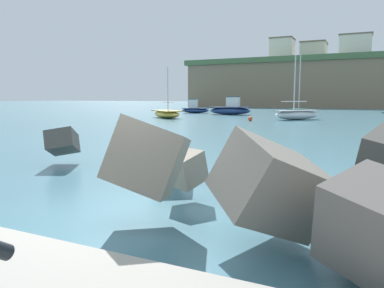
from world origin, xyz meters
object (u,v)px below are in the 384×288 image
at_px(boat_mid_right, 297,114).
at_px(station_building_west, 355,46).
at_px(station_building_central, 314,52).
at_px(station_building_east, 282,51).
at_px(mooring_buoy_middle, 250,119).
at_px(boat_near_left, 167,114).
at_px(boat_mid_left, 195,109).
at_px(boat_mid_centre, 298,111).
at_px(boat_near_centre, 231,109).

relative_size(boat_mid_right, station_building_west, 0.92).
distance_m(boat_mid_right, station_building_central, 60.75).
xyz_separation_m(station_building_west, station_building_east, (-17.52, 4.94, 0.50)).
distance_m(boat_mid_right, mooring_buoy_middle, 5.58).
distance_m(boat_near_left, boat_mid_left, 13.58).
bearing_deg(station_building_west, station_building_central, 153.35).
xyz_separation_m(boat_mid_right, station_building_west, (3.89, 54.22, 13.38)).
height_order(boat_mid_left, boat_mid_centre, boat_mid_centre).
relative_size(boat_mid_left, station_building_east, 0.68).
bearing_deg(boat_mid_left, mooring_buoy_middle, -49.28).
bearing_deg(station_building_central, station_building_east, 179.15).
distance_m(boat_near_centre, boat_mid_right, 12.29).
xyz_separation_m(boat_mid_centre, mooring_buoy_middle, (-2.12, -14.71, -0.29)).
relative_size(boat_near_centre, boat_mid_left, 1.30).
distance_m(station_building_west, station_building_east, 18.21).
xyz_separation_m(boat_mid_centre, station_building_east, (-12.06, 48.63, 13.92)).
height_order(boat_near_centre, station_building_west, station_building_west).
distance_m(boat_mid_centre, mooring_buoy_middle, 14.86).
relative_size(boat_mid_centre, mooring_buoy_middle, 17.64).
bearing_deg(boat_mid_centre, boat_near_centre, -159.66).
xyz_separation_m(mooring_buoy_middle, station_building_central, (-2.03, 63.22, 13.43)).
bearing_deg(boat_near_centre, boat_mid_centre, 20.34).
bearing_deg(station_building_west, boat_near_centre, -106.26).
height_order(boat_near_left, boat_mid_left, boat_near_left).
distance_m(boat_near_left, station_building_central, 63.75).
bearing_deg(boat_mid_left, boat_near_left, -78.66).
distance_m(boat_near_left, station_building_east, 63.53).
relative_size(boat_near_centre, boat_mid_centre, 0.73).
distance_m(boat_mid_centre, station_building_east, 52.00).
bearing_deg(boat_mid_centre, station_building_central, 94.89).
bearing_deg(boat_near_left, boat_mid_centre, 47.89).
bearing_deg(station_building_east, boat_near_centre, -85.69).
bearing_deg(boat_near_centre, station_building_west, 73.74).
relative_size(boat_mid_centre, station_building_east, 1.21).
distance_m(station_building_west, station_building_central, 10.76).
height_order(mooring_buoy_middle, station_building_west, station_building_west).
xyz_separation_m(boat_near_centre, boat_mid_right, (9.73, -7.51, -0.20)).
relative_size(boat_mid_right, mooring_buoy_middle, 14.78).
xyz_separation_m(boat_near_left, boat_near_centre, (3.91, 10.33, 0.29)).
bearing_deg(boat_near_left, station_building_west, 72.92).
bearing_deg(boat_near_centre, boat_mid_left, 155.59).
height_order(boat_mid_left, mooring_buoy_middle, boat_mid_left).
height_order(boat_mid_centre, station_building_east, station_building_east).
distance_m(boat_mid_left, station_building_central, 51.37).
distance_m(boat_near_left, station_building_west, 61.17).
xyz_separation_m(boat_near_left, mooring_buoy_middle, (9.95, -1.35, -0.25)).
height_order(mooring_buoy_middle, station_building_central, station_building_central).
distance_m(boat_mid_right, station_building_east, 62.28).
distance_m(boat_near_centre, station_building_east, 53.58).
height_order(station_building_west, station_building_central, station_building_west).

